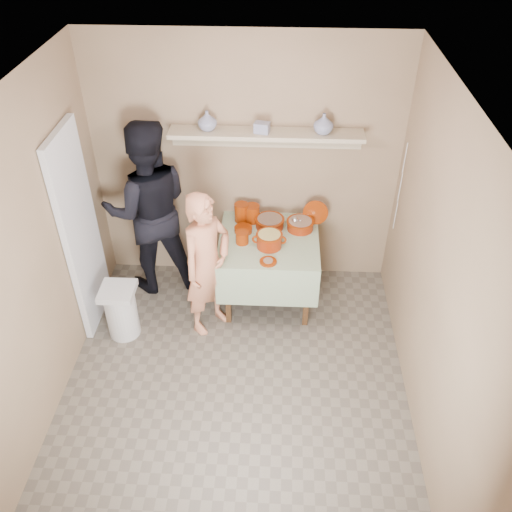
# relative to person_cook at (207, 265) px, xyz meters

# --- Properties ---
(ground) EXTENTS (3.50, 3.50, 0.00)m
(ground) POSITION_rel_person_cook_xyz_m (0.30, -0.86, -0.74)
(ground) COLOR #645B4E
(ground) RESTS_ON ground
(tile_panel) EXTENTS (0.06, 0.70, 2.00)m
(tile_panel) POSITION_rel_person_cook_xyz_m (-1.16, 0.09, 0.26)
(tile_panel) COLOR silver
(tile_panel) RESTS_ON ground
(plate_stack_a) EXTENTS (0.14, 0.14, 0.19)m
(plate_stack_a) POSITION_rel_person_cook_xyz_m (0.27, 0.72, 0.11)
(plate_stack_a) COLOR #6B2007
(plate_stack_a) RESTS_ON serving_table
(plate_stack_b) EXTENTS (0.15, 0.15, 0.18)m
(plate_stack_b) POSITION_rel_person_cook_xyz_m (0.37, 0.72, 0.11)
(plate_stack_b) COLOR #6B2007
(plate_stack_b) RESTS_ON serving_table
(bowl_stack) EXTENTS (0.13, 0.13, 0.13)m
(bowl_stack) POSITION_rel_person_cook_xyz_m (0.30, 0.34, 0.08)
(bowl_stack) COLOR #6B2007
(bowl_stack) RESTS_ON serving_table
(empty_bowl) EXTENTS (0.18, 0.18, 0.05)m
(empty_bowl) POSITION_rel_person_cook_xyz_m (0.30, 0.52, 0.04)
(empty_bowl) COLOR #6B2007
(empty_bowl) RESTS_ON serving_table
(propped_lid) EXTENTS (0.26, 0.09, 0.25)m
(propped_lid) POSITION_rel_person_cook_xyz_m (1.01, 0.72, 0.14)
(propped_lid) COLOR #6B2007
(propped_lid) RESTS_ON serving_table
(vase_right) EXTENTS (0.23, 0.23, 0.19)m
(vase_right) POSITION_rel_person_cook_xyz_m (1.02, 0.75, 1.07)
(vase_right) COLOR navy
(vase_right) RESTS_ON wall_shelf
(vase_left) EXTENTS (0.24, 0.24, 0.18)m
(vase_left) POSITION_rel_person_cook_xyz_m (-0.04, 0.78, 1.07)
(vase_left) COLOR navy
(vase_left) RESTS_ON wall_shelf
(ceramic_box) EXTENTS (0.15, 0.12, 0.10)m
(ceramic_box) POSITION_rel_person_cook_xyz_m (0.47, 0.74, 1.03)
(ceramic_box) COLOR navy
(ceramic_box) RESTS_ON wall_shelf
(person_cook) EXTENTS (0.62, 0.64, 1.49)m
(person_cook) POSITION_rel_person_cook_xyz_m (0.00, 0.00, 0.00)
(person_cook) COLOR #CC7C58
(person_cook) RESTS_ON ground
(person_helper) EXTENTS (1.06, 0.92, 1.86)m
(person_helper) POSITION_rel_person_cook_xyz_m (-0.65, 0.62, 0.19)
(person_helper) COLOR black
(person_helper) RESTS_ON ground
(room_shell) EXTENTS (3.04, 3.54, 2.62)m
(room_shell) POSITION_rel_person_cook_xyz_m (0.30, -0.86, 0.87)
(room_shell) COLOR #8E7457
(room_shell) RESTS_ON ground
(serving_table) EXTENTS (0.97, 0.97, 0.76)m
(serving_table) POSITION_rel_person_cook_xyz_m (0.55, 0.42, -0.10)
(serving_table) COLOR #4C2D16
(serving_table) RESTS_ON ground
(cazuela_meat_a) EXTENTS (0.30, 0.30, 0.10)m
(cazuela_meat_a) POSITION_rel_person_cook_xyz_m (0.55, 0.62, 0.08)
(cazuela_meat_a) COLOR #681403
(cazuela_meat_a) RESTS_ON serving_table
(cazuela_meat_b) EXTENTS (0.28, 0.28, 0.10)m
(cazuela_meat_b) POSITION_rel_person_cook_xyz_m (0.86, 0.60, 0.08)
(cazuela_meat_b) COLOR #681403
(cazuela_meat_b) RESTS_ON serving_table
(ladle) EXTENTS (0.08, 0.26, 0.19)m
(ladle) POSITION_rel_person_cook_xyz_m (0.81, 0.58, 0.13)
(ladle) COLOR silver
(ladle) RESTS_ON cazuela_meat_b
(cazuela_rice) EXTENTS (0.33, 0.25, 0.14)m
(cazuela_rice) POSITION_rel_person_cook_xyz_m (0.56, 0.29, 0.10)
(cazuela_rice) COLOR #681403
(cazuela_rice) RESTS_ON serving_table
(front_plate) EXTENTS (0.16, 0.16, 0.03)m
(front_plate) POSITION_rel_person_cook_xyz_m (0.56, 0.04, 0.03)
(front_plate) COLOR #6B2007
(front_plate) RESTS_ON serving_table
(wall_shelf) EXTENTS (1.80, 0.25, 0.21)m
(wall_shelf) POSITION_rel_person_cook_xyz_m (0.50, 0.79, 0.93)
(wall_shelf) COLOR tan
(wall_shelf) RESTS_ON room_shell
(trash_bin) EXTENTS (0.32, 0.32, 0.56)m
(trash_bin) POSITION_rel_person_cook_xyz_m (-0.83, -0.17, -0.46)
(trash_bin) COLOR silver
(trash_bin) RESTS_ON ground
(electrical_cord) EXTENTS (0.01, 0.05, 0.90)m
(electrical_cord) POSITION_rel_person_cook_xyz_m (1.77, 0.62, 0.51)
(electrical_cord) COLOR silver
(electrical_cord) RESTS_ON wall_shelf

